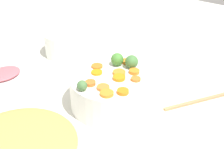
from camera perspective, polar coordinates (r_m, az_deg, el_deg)
name	(u,v)px	position (r m, az deg, el deg)	size (l,w,h in m)	color
tabletop	(106,104)	(1.04, -1.07, -5.35)	(2.40, 2.40, 0.02)	silver
serving_bowl_carrots	(112,91)	(0.99, 0.00, -3.11)	(0.27, 0.27, 0.10)	white
stuffing_mound	(18,145)	(0.68, -16.89, -12.19)	(0.25, 0.25, 0.03)	tan
carrot_slice_0	(97,72)	(0.98, -2.81, 0.40)	(0.04, 0.04, 0.01)	orange
carrot_slice_1	(119,73)	(0.97, 1.31, 0.35)	(0.04, 0.04, 0.01)	orange
carrot_slice_2	(123,92)	(0.88, 2.00, -3.13)	(0.03, 0.03, 0.01)	orange
carrot_slice_3	(136,79)	(0.94, 4.37, -0.84)	(0.03, 0.03, 0.01)	orange
carrot_slice_4	(107,93)	(0.88, -0.95, -3.49)	(0.04, 0.04, 0.01)	orange
carrot_slice_5	(119,78)	(0.95, 1.26, -0.61)	(0.04, 0.04, 0.01)	orange
carrot_slice_6	(91,83)	(0.92, -3.79, -1.64)	(0.03, 0.03, 0.01)	orange
carrot_slice_7	(126,61)	(1.04, 2.53, 2.40)	(0.03, 0.03, 0.01)	orange
carrot_slice_8	(134,72)	(0.98, 4.09, 0.54)	(0.03, 0.03, 0.01)	orange
carrot_slice_9	(97,66)	(1.01, -2.76, 1.53)	(0.04, 0.04, 0.01)	orange
carrot_slice_10	(103,88)	(0.90, -1.63, -2.40)	(0.04, 0.04, 0.01)	orange
brussels_sprout_0	(117,59)	(1.02, 0.96, 2.79)	(0.04, 0.04, 0.04)	#488836
brussels_sprout_1	(132,62)	(1.00, 3.61, 2.36)	(0.04, 0.04, 0.04)	#477B3E
brussels_sprout_2	(82,85)	(0.89, -5.53, -2.00)	(0.03, 0.03, 0.03)	#4C7741
wooden_spoon	(221,95)	(1.12, 19.36, -3.51)	(0.19, 0.28, 0.01)	tan
casserole_dish	(67,43)	(1.32, -8.22, 5.73)	(0.18, 0.18, 0.10)	white
ham_slice_main	(3,74)	(1.21, -19.26, 0.14)	(0.13, 0.10, 0.02)	#D05F69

